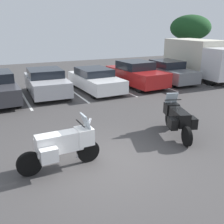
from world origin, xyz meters
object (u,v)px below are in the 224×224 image
Objects in this scene: car_grey at (167,72)px; box_truck at (200,58)px; motorcycle_second at (177,118)px; motorcycle_touring at (63,145)px; car_silver at (46,82)px; car_red at (136,74)px; car_white at (95,80)px.

box_truck is (2.84, -0.07, 0.77)m from car_grey.
car_grey is (5.38, 7.72, 0.04)m from motorcycle_second.
motorcycle_second is at bearing 6.22° from motorcycle_touring.
car_silver reaches higher than motorcycle_second.
motorcycle_touring reaches higher than car_silver.
motorcycle_touring is 10.57m from car_red.
box_truck reaches higher than car_grey.
motorcycle_second is 7.38m from car_white.
car_red is at bearing 2.25° from car_white.
box_truck is at bearing 1.89° from car_white.
motorcycle_touring reaches higher than motorcycle_second.
car_silver is at bearing 178.08° from car_red.
car_grey is (5.46, 0.34, 0.04)m from car_white.
motorcycle_second is 0.51× the size of car_silver.
car_silver is 11.15m from box_truck.
car_red is (6.97, 7.95, 0.08)m from motorcycle_touring.
car_red reaches higher than motorcycle_second.
car_silver is 0.95× the size of car_white.
car_white is (4.12, 7.84, -0.02)m from motorcycle_touring.
car_silver is 0.92× the size of car_red.
car_grey is (9.58, 8.18, 0.02)m from motorcycle_touring.
motorcycle_touring is 14.86m from box_truck.
car_grey reaches higher than motorcycle_second.
car_grey is at bearing 4.96° from car_red.
box_truck reaches higher than car_white.
car_red is at bearing -1.92° from car_silver.
motorcycle_second is (4.21, 0.46, -0.03)m from motorcycle_touring.
car_silver is 0.91× the size of car_grey.
car_white is 0.74× the size of box_truck.
car_grey is at bearing 3.55° from car_white.
car_silver is 5.67m from car_red.
car_silver is 2.84m from car_white.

